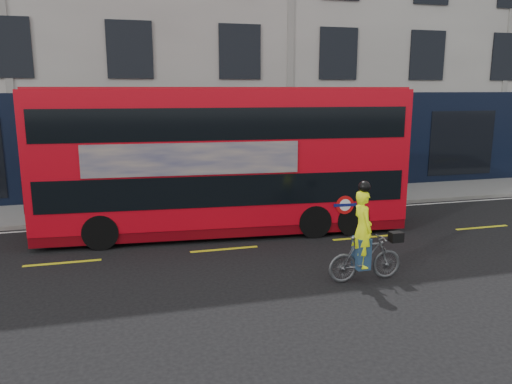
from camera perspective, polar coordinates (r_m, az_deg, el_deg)
name	(u,v)px	position (r m, az deg, el deg)	size (l,w,h in m)	color
ground	(390,254)	(13.28, 15.02, -6.89)	(120.00, 120.00, 0.00)	black
pavement	(301,199)	(18.94, 5.18, -0.78)	(60.00, 3.00, 0.12)	gray
kerb	(316,208)	(17.58, 6.88, -1.79)	(60.00, 0.12, 0.13)	slate
building_terrace	(256,16)	(24.86, 0.04, 19.47)	(50.00, 10.07, 15.00)	#B2AFA8
road_edge_line	(319,211)	(17.32, 7.24, -2.20)	(58.00, 0.10, 0.01)	silver
lane_dashes	(362,238)	(14.53, 12.06, -5.11)	(58.00, 0.12, 0.01)	yellow
bus	(225,159)	(14.41, -3.62, 3.74)	(10.56, 3.18, 4.19)	red
cyclist	(365,248)	(11.16, 12.30, -6.27)	(1.72, 0.62, 2.24)	#4B4D50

